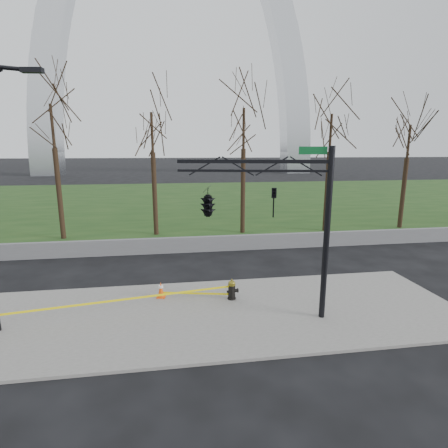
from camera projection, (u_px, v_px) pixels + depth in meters
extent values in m
plane|color=black|center=(217.00, 314.00, 12.56)|extent=(500.00, 500.00, 0.00)
cube|color=slate|center=(217.00, 313.00, 12.55)|extent=(18.00, 6.00, 0.10)
cube|color=#193A15|center=(185.00, 199.00, 41.55)|extent=(120.00, 40.00, 0.06)
cube|color=#59595B|center=(199.00, 244.00, 20.20)|extent=(60.00, 0.30, 0.90)
cylinder|color=black|center=(232.00, 298.00, 13.62)|extent=(0.33, 0.33, 0.06)
cylinder|color=black|center=(232.00, 292.00, 13.56)|extent=(0.25, 0.25, 0.58)
cylinder|color=black|center=(237.00, 290.00, 13.58)|extent=(0.20, 0.16, 0.16)
cylinder|color=black|center=(228.00, 292.00, 13.54)|extent=(0.10, 0.10, 0.10)
cylinder|color=olive|center=(232.00, 284.00, 13.50)|extent=(0.29, 0.29, 0.06)
ellipsoid|color=olive|center=(232.00, 283.00, 13.48)|extent=(0.27, 0.27, 0.20)
cylinder|color=olive|center=(232.00, 280.00, 13.46)|extent=(0.06, 0.06, 0.08)
cube|color=#F24F0C|center=(161.00, 297.00, 13.78)|extent=(0.38, 0.38, 0.04)
cone|color=#F24F0C|center=(161.00, 289.00, 13.71)|extent=(0.26, 0.26, 0.60)
cylinder|color=white|center=(161.00, 287.00, 13.69)|extent=(0.19, 0.19, 0.09)
cylinder|color=black|center=(10.00, 68.00, 9.60)|extent=(1.21, 0.26, 0.22)
cube|color=black|center=(32.00, 70.00, 9.63)|extent=(0.62, 0.29, 0.14)
cylinder|color=black|center=(327.00, 237.00, 11.57)|extent=(0.20, 0.20, 6.00)
cube|color=black|center=(253.00, 161.00, 11.21)|extent=(4.91, 1.20, 0.12)
cube|color=black|center=(253.00, 171.00, 11.27)|extent=(4.90, 1.16, 0.08)
cube|color=#0C5926|center=(313.00, 150.00, 11.01)|extent=(0.89, 0.23, 0.25)
imported|color=black|center=(274.00, 203.00, 11.45)|extent=(0.20, 0.23, 1.00)
imported|color=black|center=(208.00, 202.00, 11.59)|extent=(1.05, 2.54, 1.00)
cube|color=yellow|center=(125.00, 299.00, 12.32)|extent=(7.96, 1.28, 0.08)
cube|color=yellow|center=(196.00, 293.00, 13.66)|extent=(2.77, 0.58, 0.08)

